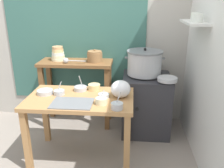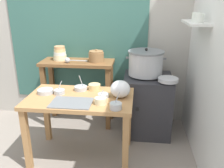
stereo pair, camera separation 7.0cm
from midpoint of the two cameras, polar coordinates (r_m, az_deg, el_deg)
The scene contains 20 objects.
ground_plane at distance 2.85m, azimuth -8.47°, elevation -16.85°, with size 9.00×9.00×0.00m, color gray.
wall_back at distance 3.37m, azimuth -3.39°, elevation 13.11°, with size 4.40×0.12×2.60m.
wall_right at distance 2.54m, azimuth 23.75°, elevation 9.31°, with size 0.30×3.20×2.60m.
prep_table at distance 2.57m, azimuth -6.71°, elevation -5.29°, with size 1.10×0.66×0.72m.
back_shelf_table at distance 3.29m, azimuth -7.46°, elevation 1.66°, with size 0.96×0.40×0.90m.
stove_block at distance 3.19m, azimuth 8.88°, elevation -4.73°, with size 0.60×0.61×0.78m.
steamer_pot at distance 3.02m, azimuth 8.66°, elevation 4.98°, with size 0.49×0.44×0.34m.
clay_pot at distance 3.16m, azimuth -3.11°, elevation 6.54°, with size 0.20×0.20×0.17m.
bowl_stack_enamel at distance 3.31m, azimuth -11.62°, elevation 7.01°, with size 0.18×0.18×0.19m.
ladle at distance 3.15m, azimuth -9.66°, elevation 5.57°, with size 0.30×0.07×0.07m.
serving_tray at distance 2.38m, azimuth -8.74°, elevation -4.41°, with size 0.40×0.28×0.01m, color slate.
plastic_bag at distance 2.47m, azimuth 2.79°, elevation -1.18°, with size 0.21×0.21×0.18m, color white.
wide_pan at distance 2.85m, azimuth 13.83°, elevation 1.00°, with size 0.23×0.23×0.04m, color #B7BABF.
prep_bowl_0 at distance 2.68m, azimuth -14.75°, elevation -1.64°, with size 0.17×0.17×0.04m.
prep_bowl_1 at distance 2.22m, azimuth 1.80°, elevation -5.16°, with size 0.11×0.11×0.17m.
prep_bowl_2 at distance 2.33m, azimuth -1.86°, elevation -3.94°, with size 0.11×0.11×0.14m.
prep_bowl_3 at distance 2.69m, azimuth -3.43°, elevation -0.63°, with size 0.13×0.13×0.06m.
prep_bowl_4 at distance 2.48m, azimuth -1.28°, elevation -2.69°, with size 0.11×0.11×0.04m.
prep_bowl_5 at distance 2.62m, azimuth -11.59°, elevation -1.77°, with size 0.11×0.11×0.14m.
prep_bowl_6 at distance 2.69m, azimuth -6.67°, elevation -0.93°, with size 0.14×0.14×0.18m.
Camera 2 is at (0.69, -2.20, 1.69)m, focal length 38.63 mm.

